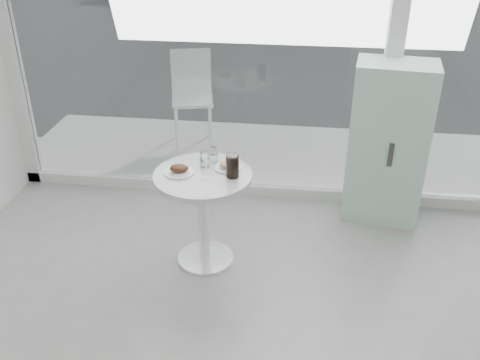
# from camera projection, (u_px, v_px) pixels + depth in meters

# --- Properties ---
(room_shell) EXTENTS (6.00, 6.00, 6.00)m
(room_shell) POSITION_uv_depth(u_px,v_px,m) (196.00, 257.00, 1.12)
(room_shell) COLOR silver
(room_shell) RESTS_ON ground
(storefront) EXTENTS (5.00, 0.14, 3.00)m
(storefront) POSITION_uv_depth(u_px,v_px,m) (294.00, 12.00, 4.31)
(storefront) COLOR silver
(storefront) RESTS_ON ground
(main_table) EXTENTS (0.72, 0.72, 0.77)m
(main_table) POSITION_uv_depth(u_px,v_px,m) (204.00, 200.00, 3.97)
(main_table) COLOR white
(main_table) RESTS_ON ground
(patio_deck) EXTENTS (5.60, 1.60, 0.05)m
(patio_deck) POSITION_uv_depth(u_px,v_px,m) (283.00, 156.00, 5.82)
(patio_deck) COLOR silver
(patio_deck) RESTS_ON ground
(mint_cabinet) EXTENTS (0.69, 0.50, 1.39)m
(mint_cabinet) POSITION_uv_depth(u_px,v_px,m) (388.00, 143.00, 4.51)
(mint_cabinet) COLOR #90B8A3
(mint_cabinet) RESTS_ON ground
(patio_chair) EXTENTS (0.52, 0.52, 1.02)m
(patio_chair) POSITION_uv_depth(u_px,v_px,m) (192.00, 91.00, 5.88)
(patio_chair) COLOR white
(patio_chair) RESTS_ON patio_deck
(plate_fritter) EXTENTS (0.22, 0.22, 0.07)m
(plate_fritter) POSITION_uv_depth(u_px,v_px,m) (179.00, 170.00, 3.87)
(plate_fritter) COLOR white
(plate_fritter) RESTS_ON main_table
(plate_donut) EXTENTS (0.20, 0.20, 0.05)m
(plate_donut) POSITION_uv_depth(u_px,v_px,m) (228.00, 166.00, 3.94)
(plate_donut) COLOR white
(plate_donut) RESTS_ON main_table
(water_tumbler_a) EXTENTS (0.07, 0.07, 0.12)m
(water_tumbler_a) POSITION_uv_depth(u_px,v_px,m) (205.00, 160.00, 3.96)
(water_tumbler_a) COLOR white
(water_tumbler_a) RESTS_ON main_table
(water_tumbler_b) EXTENTS (0.07, 0.07, 0.11)m
(water_tumbler_b) POSITION_uv_depth(u_px,v_px,m) (214.00, 156.00, 4.03)
(water_tumbler_b) COLOR white
(water_tumbler_b) RESTS_ON main_table
(cola_glass) EXTENTS (0.09, 0.09, 0.18)m
(cola_glass) POSITION_uv_depth(u_px,v_px,m) (233.00, 166.00, 3.79)
(cola_glass) COLOR white
(cola_glass) RESTS_ON main_table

